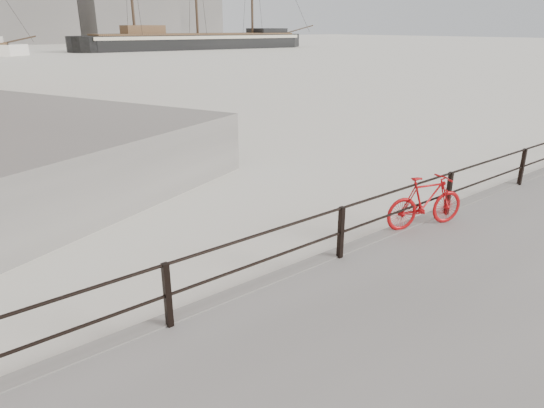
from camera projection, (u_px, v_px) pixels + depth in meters
ground at (438, 226)px, 11.31m from camera, size 400.00×400.00×0.00m
guardrail at (449, 194)px, 10.91m from camera, size 28.00×0.10×1.00m
bicycle at (426, 202)px, 10.20m from camera, size 1.88×0.83×1.14m
barque_black at (199, 49)px, 97.75m from camera, size 57.80×23.66×32.13m
industrial_west at (1, 7)px, 122.25m from camera, size 32.00×18.00×18.00m
industrial_east at (185, 18)px, 164.41m from camera, size 20.00×16.00×14.00m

